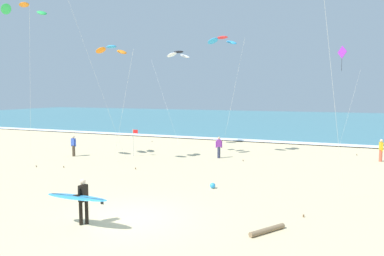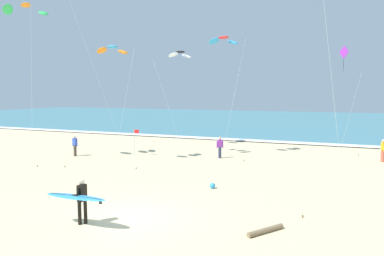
# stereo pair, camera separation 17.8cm
# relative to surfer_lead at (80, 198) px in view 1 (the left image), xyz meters

# --- Properties ---
(ground_plane) EXTENTS (160.00, 160.00, 0.00)m
(ground_plane) POSITION_rel_surfer_lead_xyz_m (1.19, 1.41, -1.05)
(ground_plane) COLOR beige
(ocean_water) EXTENTS (160.00, 60.00, 0.08)m
(ocean_water) POSITION_rel_surfer_lead_xyz_m (1.19, 54.85, -1.01)
(ocean_water) COLOR teal
(ocean_water) RESTS_ON ground
(shoreline_foam) EXTENTS (160.00, 1.68, 0.01)m
(shoreline_foam) POSITION_rel_surfer_lead_xyz_m (1.19, 25.15, -0.97)
(shoreline_foam) COLOR white
(shoreline_foam) RESTS_ON ocean_water
(surfer_lead) EXTENTS (2.54, 0.95, 1.71)m
(surfer_lead) POSITION_rel_surfer_lead_xyz_m (0.00, 0.00, 0.00)
(surfer_lead) COLOR black
(surfer_lead) RESTS_ON ground
(kite_arc_cobalt_near) EXTENTS (3.68, 2.75, 8.05)m
(kite_arc_cobalt_near) POSITION_rel_surfer_lead_xyz_m (-5.98, 10.77, 6.68)
(kite_arc_cobalt_near) COLOR orange
(kite_arc_cobalt_near) RESTS_ON ground
(kite_arc_amber_mid) EXTENTS (3.70, 3.29, 10.98)m
(kite_arc_amber_mid) POSITION_rel_surfer_lead_xyz_m (-11.89, 9.04, 9.53)
(kite_arc_amber_mid) COLOR green
(kite_arc_amber_mid) RESTS_ON ground
(kite_diamond_violet_low) EXTENTS (1.73, 1.87, 8.60)m
(kite_diamond_violet_low) POSITION_rel_surfer_lead_xyz_m (8.62, 21.54, 6.64)
(kite_diamond_violet_low) COLOR purple
(kite_diamond_violet_low) RESTS_ON ground
(kite_arc_charcoal_distant) EXTENTS (4.46, 2.67, 8.56)m
(kite_arc_charcoal_distant) POSITION_rel_surfer_lead_xyz_m (-4.96, 19.53, 7.19)
(kite_arc_charcoal_distant) COLOR white
(kite_arc_charcoal_distant) RESTS_ON ground
(kite_arc_scarlet_outer) EXTENTS (3.40, 3.15, 9.09)m
(kite_arc_scarlet_outer) POSITION_rel_surfer_lead_xyz_m (0.14, 16.35, 7.71)
(kite_arc_scarlet_outer) COLOR #2D99DB
(kite_arc_scarlet_outer) RESTS_ON ground
(bystander_yellow_top) EXTENTS (0.26, 0.48, 1.59)m
(bystander_yellow_top) POSITION_rel_surfer_lead_xyz_m (11.34, 18.01, -0.24)
(bystander_yellow_top) COLOR #D8593F
(bystander_yellow_top) RESTS_ON ground
(bystander_purple_top) EXTENTS (0.44, 0.32, 1.59)m
(bystander_purple_top) POSITION_rel_surfer_lead_xyz_m (0.37, 14.99, -0.24)
(bystander_purple_top) COLOR #2D334C
(bystander_purple_top) RESTS_ON ground
(bystander_blue_top) EXTENTS (0.50, 0.22, 1.59)m
(bystander_blue_top) POSITION_rel_surfer_lead_xyz_m (-10.11, 11.49, -0.24)
(bystander_blue_top) COLOR #4C3D2D
(bystander_blue_top) RESTS_ON ground
(lifeguard_flag) EXTENTS (0.45, 0.05, 2.10)m
(lifeguard_flag) POSITION_rel_surfer_lead_xyz_m (-5.88, 13.26, 0.21)
(lifeguard_flag) COLOR silver
(lifeguard_flag) RESTS_ON ground
(beach_ball) EXTENTS (0.28, 0.28, 0.28)m
(beach_ball) POSITION_rel_surfer_lead_xyz_m (2.73, 6.74, -0.91)
(beach_ball) COLOR #2D99DB
(beach_ball) RESTS_ON ground
(driftwood_log) EXTENTS (1.04, 1.41, 0.18)m
(driftwood_log) POSITION_rel_surfer_lead_xyz_m (6.38, 1.95, -0.96)
(driftwood_log) COLOR #846B4C
(driftwood_log) RESTS_ON ground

